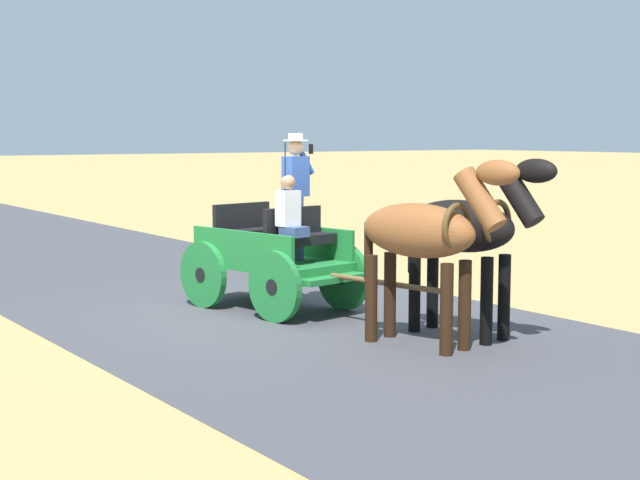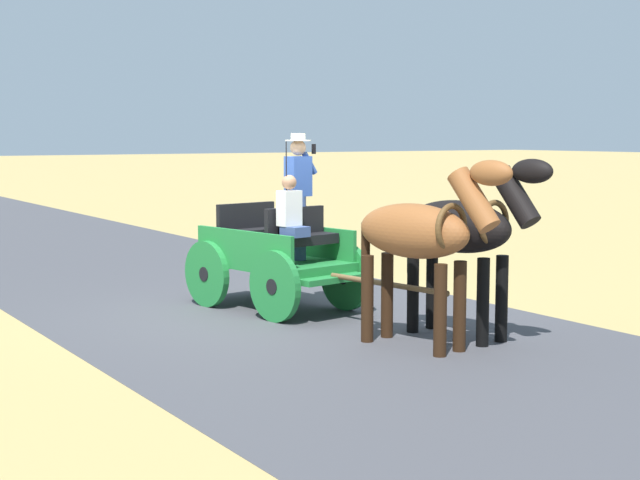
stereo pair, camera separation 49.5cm
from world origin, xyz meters
TOP-DOWN VIEW (x-y plane):
  - ground_plane at (0.00, 0.00)m, footprint 200.00×200.00m
  - road_surface at (0.00, 0.00)m, footprint 6.23×160.00m
  - horse_drawn_carriage at (-0.27, -0.12)m, footprint 1.82×4.51m
  - horse_near_side at (-1.19, 2.79)m, footprint 0.84×2.15m
  - horse_off_side at (-0.41, 2.93)m, footprint 0.90×2.15m

SIDE VIEW (x-z plane):
  - ground_plane at x=0.00m, z-range 0.00..0.00m
  - road_surface at x=0.00m, z-range 0.00..0.01m
  - horse_drawn_carriage at x=-0.27m, z-range -0.43..2.07m
  - horse_near_side at x=-1.19m, z-range 0.22..2.43m
  - horse_off_side at x=-0.41m, z-range 0.22..2.43m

